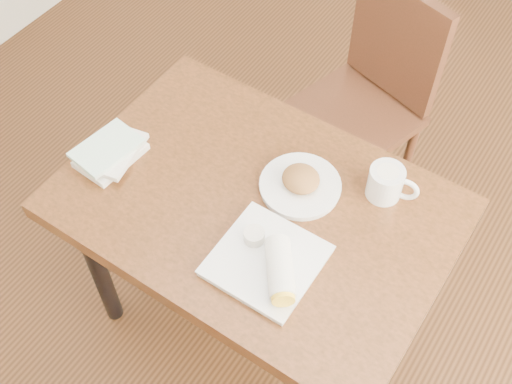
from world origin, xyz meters
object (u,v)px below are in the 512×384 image
Objects in this scene: coffee_mug at (387,183)px; plate_scone at (300,183)px; chair_far at (369,92)px; book_stack at (111,152)px; table at (256,220)px; plate_burrito at (270,263)px.

plate_scone is at bearing -150.84° from coffee_mug.
chair_far is 6.32× the size of coffee_mug.
plate_scone is 1.06× the size of book_stack.
plate_burrito reaches higher than table.
table is at bearing 12.85° from book_stack.
coffee_mug is at bearing 24.25° from book_stack.
plate_burrito is at bearing -74.88° from plate_scone.
chair_far is 3.45× the size of plate_burrito.
plate_burrito is (0.07, -0.27, 0.00)m from plate_scone.
plate_scone is at bearing -82.19° from chair_far.
book_stack is (-0.75, -0.34, -0.03)m from coffee_mug.
coffee_mug is 0.82m from book_stack.
chair_far reaches higher than plate_scone.
plate_scone is 0.28m from plate_burrito.
table is at bearing -89.08° from chair_far.
chair_far is 0.68m from coffee_mug.
chair_far is at bearing 63.38° from book_stack.
plate_scone is 0.87× the size of plate_burrito.
table is 1.17× the size of chair_far.
plate_burrito is at bearing -80.02° from chair_far.
chair_far is at bearing 99.98° from plate_burrito.
coffee_mug reaches higher than plate_burrito.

